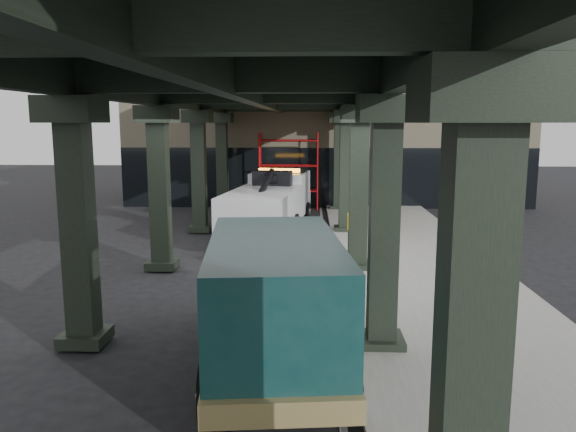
# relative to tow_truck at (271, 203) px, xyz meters

# --- Properties ---
(ground) EXTENTS (90.00, 90.00, 0.00)m
(ground) POSITION_rel_tow_truck_xyz_m (0.42, -7.50, -1.32)
(ground) COLOR black
(ground) RESTS_ON ground
(sidewalk) EXTENTS (5.00, 40.00, 0.15)m
(sidewalk) POSITION_rel_tow_truck_xyz_m (4.92, -5.50, -1.24)
(sidewalk) COLOR gray
(sidewalk) RESTS_ON ground
(lane_stripe) EXTENTS (0.12, 38.00, 0.01)m
(lane_stripe) POSITION_rel_tow_truck_xyz_m (2.12, -5.50, -1.31)
(lane_stripe) COLOR silver
(lane_stripe) RESTS_ON ground
(viaduct) EXTENTS (7.40, 32.00, 6.40)m
(viaduct) POSITION_rel_tow_truck_xyz_m (0.02, -5.50, 4.14)
(viaduct) COLOR black
(viaduct) RESTS_ON ground
(building) EXTENTS (22.00, 10.00, 8.00)m
(building) POSITION_rel_tow_truck_xyz_m (2.42, 12.50, 2.68)
(building) COLOR #C6B793
(building) RESTS_ON ground
(scaffolding) EXTENTS (3.08, 0.88, 4.00)m
(scaffolding) POSITION_rel_tow_truck_xyz_m (0.42, 7.14, 0.79)
(scaffolding) COLOR #B00E10
(scaffolding) RESTS_ON ground
(tow_truck) EXTENTS (3.31, 8.45, 2.70)m
(tow_truck) POSITION_rel_tow_truck_xyz_m (0.00, 0.00, 0.00)
(tow_truck) COLOR black
(tow_truck) RESTS_ON ground
(towed_van) EXTENTS (3.00, 6.34, 2.49)m
(towed_van) POSITION_rel_tow_truck_xyz_m (0.95, -12.29, 0.02)
(towed_van) COLOR #10393A
(towed_van) RESTS_ON ground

